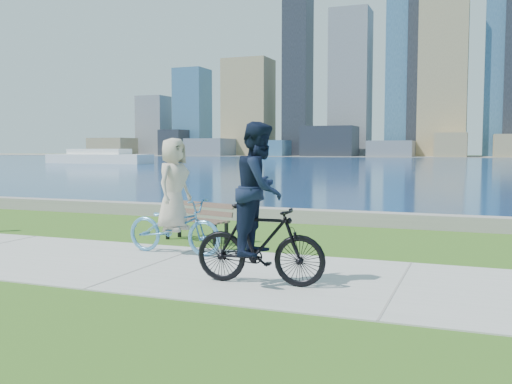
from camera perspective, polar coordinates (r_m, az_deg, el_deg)
ground at (r=9.68m, az=-10.40°, el=-7.28°), size 320.00×320.00×0.00m
concrete_path at (r=9.68m, az=-10.40°, el=-7.22°), size 80.00×3.50×0.02m
seawall at (r=15.22m, az=1.91°, el=-2.29°), size 90.00×0.50×0.35m
bay_water at (r=80.25m, az=17.64°, el=2.81°), size 320.00×131.00×0.01m
far_shore at (r=138.17m, az=19.15°, el=3.38°), size 320.00×30.00×0.12m
city_skyline at (r=139.25m, az=20.97°, el=12.53°), size 177.46×22.24×76.00m
ferry_near at (r=74.96m, az=-15.40°, el=3.35°), size 13.69×3.91×1.86m
park_bench at (r=12.04m, az=-5.72°, el=-2.56°), size 1.65×0.97×0.81m
cyclist_woman at (r=10.51m, az=-8.21°, el=-1.89°), size 0.79×1.97×2.12m
cyclist_man at (r=8.04m, az=0.38°, el=-2.49°), size 0.74×1.92×2.30m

